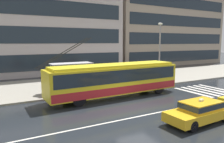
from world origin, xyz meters
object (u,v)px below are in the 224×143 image
Objects in this scene: trolleybus at (115,79)px; taxi_oncoming_near at (200,111)px; bus_shelter at (71,70)px; street_lamp at (160,48)px; pedestrian_walking_past at (71,73)px; pedestrian_waiting_by_pole at (94,71)px; pedestrian_approaching_curb at (86,73)px; pedestrian_at_shelter at (48,77)px.

trolleybus is 7.80m from taxi_oncoming_near.
bus_shelter is (-4.15, 11.26, 1.39)m from taxi_oncoming_near.
street_lamp reaches higher than taxi_oncoming_near.
pedestrian_walking_past is at bearing 74.57° from bus_shelter.
pedestrian_walking_past is (-2.60, 4.25, 0.11)m from trolleybus.
pedestrian_waiting_by_pole is at bearing 96.18° from taxi_oncoming_near.
pedestrian_waiting_by_pole is (1.29, 0.81, -0.07)m from pedestrian_approaching_curb.
pedestrian_walking_past is 2.68m from pedestrian_waiting_by_pole.
pedestrian_approaching_curb is 1.46m from pedestrian_walking_past.
pedestrian_approaching_curb is 0.99× the size of pedestrian_walking_past.
pedestrian_waiting_by_pole is (-1.32, 12.19, 0.96)m from taxi_oncoming_near.
pedestrian_approaching_curb is at bearing -147.78° from pedestrian_waiting_by_pole.
bus_shelter is 1.96× the size of pedestrian_approaching_curb.
pedestrian_approaching_curb is at bearing -20.04° from pedestrian_walking_past.
pedestrian_at_shelter is 1.00× the size of pedestrian_walking_past.
taxi_oncoming_near is 2.22× the size of pedestrian_walking_past.
pedestrian_waiting_by_pole is (2.66, 0.31, -0.01)m from pedestrian_walking_past.
trolleybus is at bearing -52.70° from bus_shelter.
trolleybus is 6.37× the size of pedestrian_waiting_by_pole.
pedestrian_approaching_curb is 0.29× the size of street_lamp.
pedestrian_waiting_by_pole is at bearing 161.59° from street_lamp.
trolleybus reaches higher than pedestrian_waiting_by_pole.
pedestrian_at_shelter is (-6.36, 10.90, 0.98)m from taxi_oncoming_near.
trolleybus is 1.89× the size of street_lamp.
pedestrian_approaching_curb reaches higher than taxi_oncoming_near.
pedestrian_at_shelter is at bearing -172.73° from pedestrian_approaching_curb.
pedestrian_walking_past reaches higher than pedestrian_approaching_curb.
street_lamp is (11.86, -0.98, 2.38)m from pedestrian_at_shelter.
pedestrian_walking_past is at bearing 159.96° from pedestrian_approaching_curb.
pedestrian_at_shelter is 12.13m from street_lamp.
pedestrian_walking_past is at bearing 108.52° from taxi_oncoming_near.
pedestrian_waiting_by_pole reaches higher than taxi_oncoming_near.
bus_shelter is 2.28m from pedestrian_at_shelter.
pedestrian_approaching_curb is at bearing 108.17° from trolleybus.
street_lamp is (9.48, -1.96, 2.38)m from pedestrian_walking_past.
bus_shelter is at bearing -161.90° from pedestrian_waiting_by_pole.
taxi_oncoming_near is at bearing -119.00° from street_lamp.
trolleybus reaches higher than pedestrian_at_shelter.
trolleybus is 3.27× the size of bus_shelter.
street_lamp reaches higher than pedestrian_walking_past.
bus_shelter reaches higher than pedestrian_approaching_curb.
street_lamp reaches higher than pedestrian_approaching_curb.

